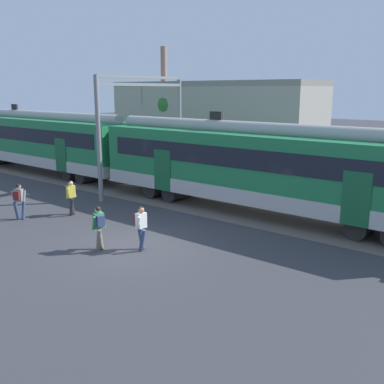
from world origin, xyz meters
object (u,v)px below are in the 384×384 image
(pedestrian_grey, at_px, (19,198))
(commuter_train, at_px, (43,141))
(pedestrian_white, at_px, (141,224))
(pedestrian_green, at_px, (99,225))
(pedestrian_yellow, at_px, (71,194))

(pedestrian_grey, bearing_deg, commuter_train, 141.70)
(pedestrian_white, bearing_deg, pedestrian_green, -139.61)
(commuter_train, height_order, pedestrian_yellow, commuter_train)
(commuter_train, xyz_separation_m, pedestrian_white, (16.97, -7.12, -1.26))
(commuter_train, distance_m, pedestrian_yellow, 12.52)
(pedestrian_green, relative_size, pedestrian_white, 1.00)
(pedestrian_green, bearing_deg, pedestrian_white, 40.39)
(pedestrian_white, bearing_deg, commuter_train, 157.24)
(pedestrian_grey, bearing_deg, pedestrian_green, -3.14)
(pedestrian_green, xyz_separation_m, pedestrian_white, (1.16, 0.98, 0.00))
(pedestrian_grey, xyz_separation_m, pedestrian_white, (7.12, 0.66, 0.00))
(pedestrian_grey, relative_size, pedestrian_green, 1.00)
(pedestrian_green, bearing_deg, pedestrian_grey, 176.86)
(commuter_train, xyz_separation_m, pedestrian_yellow, (11.01, -5.82, -1.26))
(commuter_train, height_order, pedestrian_grey, commuter_train)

